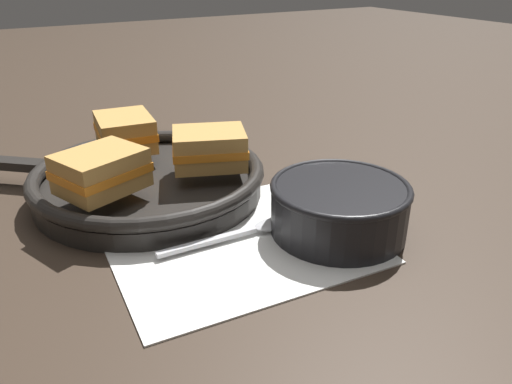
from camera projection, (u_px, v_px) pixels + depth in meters
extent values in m
plane|color=#382B21|center=(228.00, 220.00, 0.60)|extent=(4.00, 4.00, 0.00)
cube|color=white|center=(238.00, 240.00, 0.55)|extent=(0.29, 0.25, 0.00)
cylinder|color=black|center=(339.00, 209.00, 0.56)|extent=(0.15, 0.15, 0.06)
cylinder|color=orange|center=(340.00, 196.00, 0.55)|extent=(0.14, 0.14, 0.01)
torus|color=black|center=(341.00, 187.00, 0.55)|extent=(0.16, 0.16, 0.01)
cube|color=silver|center=(208.00, 242.00, 0.54)|extent=(0.12, 0.01, 0.01)
ellipsoid|color=silver|center=(276.00, 223.00, 0.58)|extent=(0.06, 0.03, 0.01)
cylinder|color=black|center=(150.00, 187.00, 0.66)|extent=(0.29, 0.29, 0.02)
torus|color=black|center=(148.00, 172.00, 0.65)|extent=(0.30, 0.30, 0.02)
cube|color=black|center=(2.00, 163.00, 0.69)|extent=(0.12, 0.10, 0.01)
cube|color=#C18E47|center=(103.00, 182.00, 0.58)|extent=(0.11, 0.10, 0.02)
cube|color=orange|center=(101.00, 171.00, 0.57)|extent=(0.11, 0.10, 0.01)
cube|color=#C18E47|center=(99.00, 160.00, 0.56)|extent=(0.11, 0.10, 0.02)
cube|color=#C18E47|center=(210.00, 158.00, 0.64)|extent=(0.11, 0.10, 0.02)
cube|color=orange|center=(209.00, 148.00, 0.64)|extent=(0.11, 0.10, 0.01)
cube|color=#C18E47|center=(209.00, 138.00, 0.63)|extent=(0.11, 0.10, 0.02)
cube|color=#C18E47|center=(126.00, 141.00, 0.70)|extent=(0.08, 0.10, 0.02)
cube|color=orange|center=(125.00, 132.00, 0.70)|extent=(0.08, 0.10, 0.01)
cube|color=#C18E47|center=(124.00, 122.00, 0.69)|extent=(0.08, 0.10, 0.02)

